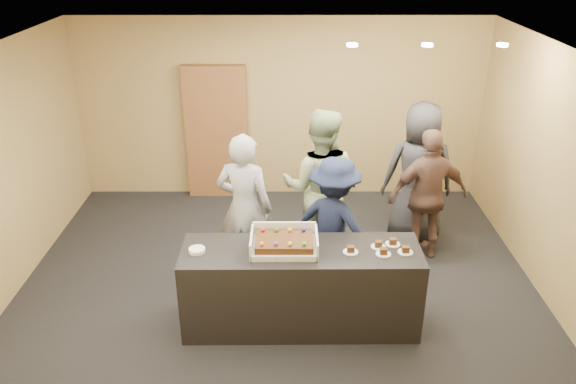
{
  "coord_description": "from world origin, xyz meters",
  "views": [
    {
      "loc": [
        0.12,
        -5.56,
        3.81
      ],
      "look_at": [
        0.12,
        0.0,
        1.17
      ],
      "focal_mm": 35.0,
      "sensor_mm": 36.0,
      "label": 1
    }
  ],
  "objects_px": {
    "storage_cabinet": "(217,133)",
    "person_navy_man": "(334,224)",
    "sheet_cake": "(284,241)",
    "plate_stack": "(197,250)",
    "serving_counter": "(301,287)",
    "person_sage_man": "(320,187)",
    "person_brown_extra": "(428,195)",
    "person_dark_suit": "(419,174)",
    "person_server_grey": "(245,208)",
    "cake_box": "(284,245)"
  },
  "relations": [
    {
      "from": "sheet_cake",
      "to": "person_sage_man",
      "type": "height_order",
      "value": "person_sage_man"
    },
    {
      "from": "sheet_cake",
      "to": "plate_stack",
      "type": "height_order",
      "value": "sheet_cake"
    },
    {
      "from": "person_brown_extra",
      "to": "person_sage_man",
      "type": "bearing_deg",
      "value": -8.93
    },
    {
      "from": "sheet_cake",
      "to": "person_sage_man",
      "type": "bearing_deg",
      "value": 72.65
    },
    {
      "from": "serving_counter",
      "to": "person_dark_suit",
      "type": "height_order",
      "value": "person_dark_suit"
    },
    {
      "from": "sheet_cake",
      "to": "plate_stack",
      "type": "xyz_separation_m",
      "value": [
        -0.86,
        -0.04,
        -0.08
      ]
    },
    {
      "from": "cake_box",
      "to": "person_dark_suit",
      "type": "height_order",
      "value": "person_dark_suit"
    },
    {
      "from": "person_sage_man",
      "to": "person_navy_man",
      "type": "height_order",
      "value": "person_sage_man"
    },
    {
      "from": "person_sage_man",
      "to": "person_navy_man",
      "type": "xyz_separation_m",
      "value": [
        0.14,
        -0.61,
        -0.18
      ]
    },
    {
      "from": "cake_box",
      "to": "sheet_cake",
      "type": "height_order",
      "value": "cake_box"
    },
    {
      "from": "cake_box",
      "to": "person_sage_man",
      "type": "bearing_deg",
      "value": 72.36
    },
    {
      "from": "person_server_grey",
      "to": "person_sage_man",
      "type": "xyz_separation_m",
      "value": [
        0.88,
        0.43,
        0.07
      ]
    },
    {
      "from": "person_brown_extra",
      "to": "cake_box",
      "type": "bearing_deg",
      "value": 27.89
    },
    {
      "from": "storage_cabinet",
      "to": "person_navy_man",
      "type": "height_order",
      "value": "storage_cabinet"
    },
    {
      "from": "person_navy_man",
      "to": "person_brown_extra",
      "type": "relative_size",
      "value": 0.93
    },
    {
      "from": "serving_counter",
      "to": "cake_box",
      "type": "bearing_deg",
      "value": 171.4
    },
    {
      "from": "plate_stack",
      "to": "person_server_grey",
      "type": "xyz_separation_m",
      "value": [
        0.4,
        0.96,
        -0.02
      ]
    },
    {
      "from": "cake_box",
      "to": "person_dark_suit",
      "type": "relative_size",
      "value": 0.35
    },
    {
      "from": "person_dark_suit",
      "to": "person_brown_extra",
      "type": "bearing_deg",
      "value": 95.25
    },
    {
      "from": "person_brown_extra",
      "to": "person_navy_man",
      "type": "bearing_deg",
      "value": 18.29
    },
    {
      "from": "person_server_grey",
      "to": "person_navy_man",
      "type": "height_order",
      "value": "person_server_grey"
    },
    {
      "from": "plate_stack",
      "to": "person_sage_man",
      "type": "xyz_separation_m",
      "value": [
        1.28,
        1.38,
        0.05
      ]
    },
    {
      "from": "storage_cabinet",
      "to": "person_server_grey",
      "type": "bearing_deg",
      "value": -75.77
    },
    {
      "from": "plate_stack",
      "to": "person_sage_man",
      "type": "bearing_deg",
      "value": 47.22
    },
    {
      "from": "serving_counter",
      "to": "person_brown_extra",
      "type": "bearing_deg",
      "value": 40.45
    },
    {
      "from": "sheet_cake",
      "to": "person_sage_man",
      "type": "relative_size",
      "value": 0.29
    },
    {
      "from": "person_server_grey",
      "to": "person_brown_extra",
      "type": "relative_size",
      "value": 1.06
    },
    {
      "from": "storage_cabinet",
      "to": "plate_stack",
      "type": "relative_size",
      "value": 12.57
    },
    {
      "from": "cake_box",
      "to": "person_navy_man",
      "type": "xyz_separation_m",
      "value": [
        0.56,
        0.71,
        -0.15
      ]
    },
    {
      "from": "person_server_grey",
      "to": "serving_counter",
      "type": "bearing_deg",
      "value": 138.5
    },
    {
      "from": "plate_stack",
      "to": "person_dark_suit",
      "type": "xyz_separation_m",
      "value": [
        2.58,
        1.85,
        0.02
      ]
    },
    {
      "from": "cake_box",
      "to": "person_server_grey",
      "type": "bearing_deg",
      "value": 117.05
    },
    {
      "from": "plate_stack",
      "to": "person_navy_man",
      "type": "height_order",
      "value": "person_navy_man"
    },
    {
      "from": "person_server_grey",
      "to": "person_dark_suit",
      "type": "distance_m",
      "value": 2.35
    },
    {
      "from": "cake_box",
      "to": "person_brown_extra",
      "type": "height_order",
      "value": "person_brown_extra"
    },
    {
      "from": "serving_counter",
      "to": "person_server_grey",
      "type": "relative_size",
      "value": 1.34
    },
    {
      "from": "storage_cabinet",
      "to": "person_dark_suit",
      "type": "bearing_deg",
      "value": -26.32
    },
    {
      "from": "storage_cabinet",
      "to": "person_dark_suit",
      "type": "relative_size",
      "value": 1.08
    },
    {
      "from": "plate_stack",
      "to": "person_server_grey",
      "type": "relative_size",
      "value": 0.09
    },
    {
      "from": "serving_counter",
      "to": "person_sage_man",
      "type": "height_order",
      "value": "person_sage_man"
    },
    {
      "from": "storage_cabinet",
      "to": "person_server_grey",
      "type": "xyz_separation_m",
      "value": [
        0.57,
        -2.26,
        -0.12
      ]
    },
    {
      "from": "sheet_cake",
      "to": "serving_counter",
      "type": "bearing_deg",
      "value": -0.0
    },
    {
      "from": "plate_stack",
      "to": "person_sage_man",
      "type": "distance_m",
      "value": 1.89
    },
    {
      "from": "serving_counter",
      "to": "person_brown_extra",
      "type": "xyz_separation_m",
      "value": [
        1.57,
        1.36,
        0.4
      ]
    },
    {
      "from": "sheet_cake",
      "to": "person_brown_extra",
      "type": "relative_size",
      "value": 0.33
    },
    {
      "from": "person_dark_suit",
      "to": "person_server_grey",
      "type": "bearing_deg",
      "value": 24.48
    },
    {
      "from": "cake_box",
      "to": "sheet_cake",
      "type": "distance_m",
      "value": 0.06
    },
    {
      "from": "person_brown_extra",
      "to": "person_dark_suit",
      "type": "xyz_separation_m",
      "value": [
        -0.02,
        0.45,
        0.09
      ]
    },
    {
      "from": "serving_counter",
      "to": "person_brown_extra",
      "type": "distance_m",
      "value": 2.12
    },
    {
      "from": "sheet_cake",
      "to": "person_navy_man",
      "type": "height_order",
      "value": "person_navy_man"
    }
  ]
}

